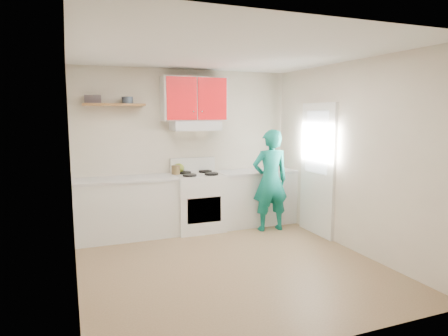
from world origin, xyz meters
name	(u,v)px	position (x,y,z in m)	size (l,w,h in m)	color
floor	(229,264)	(0.00, 0.00, 0.00)	(3.80, 3.80, 0.00)	brown
ceiling	(229,53)	(0.00, 0.00, 2.60)	(3.60, 3.80, 0.04)	white
back_wall	(186,149)	(0.00, 1.90, 1.30)	(3.60, 0.04, 2.60)	beige
front_wall	(322,190)	(0.00, -1.90, 1.30)	(3.60, 0.04, 2.60)	beige
left_wall	(71,170)	(-1.80, 0.00, 1.30)	(0.04, 3.80, 2.60)	beige
right_wall	(349,156)	(1.80, 0.00, 1.30)	(0.04, 3.80, 2.60)	beige
door	(317,169)	(1.78, 0.70, 1.02)	(0.05, 0.85, 2.05)	white
door_glass	(317,142)	(1.75, 0.70, 1.45)	(0.01, 0.55, 0.95)	white
counter_left	(126,209)	(-1.04, 1.60, 0.45)	(1.52, 0.60, 0.90)	silver
counter_right	(255,198)	(1.14, 1.60, 0.45)	(1.32, 0.60, 0.90)	silver
stove	(198,202)	(0.10, 1.57, 0.46)	(0.76, 0.65, 0.92)	white
range_hood	(195,126)	(0.10, 1.68, 1.70)	(0.76, 0.44, 0.15)	silver
upper_cabinets	(194,99)	(0.10, 1.73, 2.12)	(1.02, 0.33, 0.70)	red
shelf	(114,105)	(-1.15, 1.75, 2.02)	(0.90, 0.30, 0.04)	brown
books	(93,99)	(-1.45, 1.76, 2.10)	(0.23, 0.17, 0.12)	#423A40
tin	(127,100)	(-0.95, 1.75, 2.09)	(0.17, 0.17, 0.10)	#333D4C
kettle	(179,168)	(-0.15, 1.81, 1.00)	(0.19, 0.19, 0.16)	olive
crock	(176,170)	(-0.23, 1.70, 0.98)	(0.14, 0.14, 0.16)	#4E3D22
cutting_board	(245,172)	(0.93, 1.55, 0.91)	(0.28, 0.21, 0.02)	olive
silicone_mat	(276,171)	(1.50, 1.53, 0.90)	(0.29, 0.24, 0.01)	#B31812
person	(270,180)	(1.19, 1.14, 0.82)	(0.60, 0.39, 1.64)	#0C6E60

